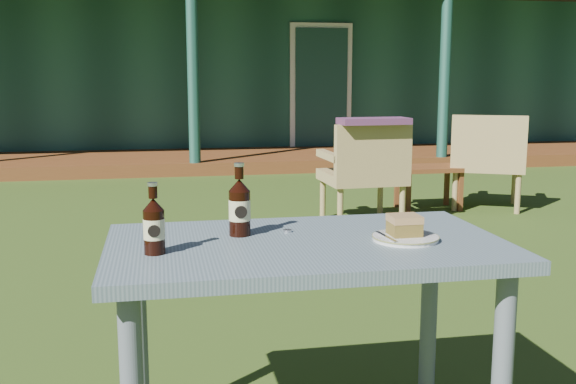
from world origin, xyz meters
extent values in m
plane|color=#334916|center=(0.00, 0.00, 0.00)|extent=(80.00, 80.00, 0.00)
cube|color=#1B483B|center=(0.00, 9.50, 1.30)|extent=(15.00, 6.00, 2.60)
cube|color=brown|center=(0.00, 5.60, 0.08)|extent=(15.00, 1.80, 0.16)
cylinder|color=#1B483B|center=(0.00, 4.80, 1.23)|extent=(0.14, 0.14, 2.45)
cylinder|color=#1B483B|center=(3.25, 4.80, 1.23)|extent=(0.14, 0.14, 2.45)
cube|color=white|center=(2.00, 6.48, 1.00)|extent=(0.95, 0.06, 2.00)
cube|color=#193D38|center=(2.00, 6.45, 1.00)|extent=(0.80, 0.04, 1.85)
cube|color=slate|center=(0.00, -1.60, 0.70)|extent=(1.20, 0.70, 0.04)
cylinder|color=slate|center=(0.52, -1.87, 0.34)|extent=(0.06, 0.06, 0.68)
cylinder|color=slate|center=(-0.52, -1.33, 0.34)|extent=(0.06, 0.06, 0.68)
cylinder|color=slate|center=(0.52, -1.33, 0.34)|extent=(0.06, 0.06, 0.68)
cylinder|color=silver|center=(0.30, -1.65, 0.73)|extent=(0.20, 0.20, 0.01)
cylinder|color=olive|center=(0.30, -1.65, 0.73)|extent=(0.20, 0.20, 0.00)
cube|color=brown|center=(0.30, -1.64, 0.75)|extent=(0.09, 0.08, 0.04)
cube|color=#A27B48|center=(0.30, -1.64, 0.79)|extent=(0.09, 0.09, 0.02)
cube|color=silver|center=(0.23, -1.66, 0.74)|extent=(0.03, 0.14, 0.00)
cylinder|color=black|center=(-0.19, -1.49, 0.79)|extent=(0.07, 0.07, 0.14)
cone|color=black|center=(-0.19, -1.49, 0.88)|extent=(0.07, 0.07, 0.04)
cylinder|color=black|center=(-0.19, -1.49, 0.92)|extent=(0.03, 0.03, 0.04)
cylinder|color=silver|center=(-0.19, -1.49, 0.94)|extent=(0.03, 0.03, 0.01)
cylinder|color=beige|center=(-0.19, -1.49, 0.80)|extent=(0.07, 0.07, 0.06)
cylinder|color=black|center=(-0.19, -1.52, 0.80)|extent=(0.04, 0.00, 0.04)
cylinder|color=black|center=(-0.45, -1.67, 0.78)|extent=(0.06, 0.06, 0.12)
cone|color=black|center=(-0.45, -1.67, 0.86)|extent=(0.06, 0.06, 0.03)
cylinder|color=black|center=(-0.45, -1.67, 0.90)|extent=(0.02, 0.02, 0.03)
cylinder|color=silver|center=(-0.45, -1.67, 0.92)|extent=(0.03, 0.03, 0.01)
cylinder|color=beige|center=(-0.45, -1.67, 0.79)|extent=(0.06, 0.06, 0.06)
cylinder|color=black|center=(-0.45, -1.70, 0.79)|extent=(0.03, 0.00, 0.03)
cylinder|color=silver|center=(-0.04, -1.47, 0.72)|extent=(0.03, 0.03, 0.01)
cube|color=#A38B51|center=(1.21, 1.76, 0.39)|extent=(0.65, 0.61, 0.09)
cube|color=#A38B51|center=(1.22, 1.51, 0.64)|extent=(0.63, 0.11, 0.41)
cube|color=#A38B51|center=(1.49, 1.80, 0.57)|extent=(0.09, 0.55, 0.06)
cube|color=#A38B51|center=(0.93, 1.77, 0.57)|extent=(0.09, 0.55, 0.06)
cylinder|color=#A38B51|center=(1.46, 2.02, 0.17)|extent=(0.05, 0.05, 0.35)
cylinder|color=#A38B51|center=(0.94, 2.00, 0.17)|extent=(0.05, 0.05, 0.35)
cylinder|color=#A38B51|center=(1.49, 1.53, 0.17)|extent=(0.05, 0.05, 0.35)
cylinder|color=#A38B51|center=(0.96, 1.51, 0.17)|extent=(0.05, 0.05, 0.35)
cube|color=#A38B51|center=(2.56, 2.22, 0.40)|extent=(0.85, 0.83, 0.09)
cube|color=#A38B51|center=(2.45, 1.98, 0.66)|extent=(0.62, 0.35, 0.42)
cube|color=#A38B51|center=(2.83, 2.11, 0.59)|extent=(0.31, 0.54, 0.06)
cube|color=#A38B51|center=(2.31, 2.36, 0.59)|extent=(0.31, 0.54, 0.06)
cylinder|color=#A38B51|center=(2.92, 2.32, 0.18)|extent=(0.05, 0.05, 0.36)
cylinder|color=#A38B51|center=(2.43, 2.56, 0.18)|extent=(0.05, 0.05, 0.36)
cylinder|color=#A38B51|center=(2.70, 1.87, 0.18)|extent=(0.05, 0.05, 0.36)
cylinder|color=#A38B51|center=(2.21, 2.11, 0.18)|extent=(0.05, 0.05, 0.36)
cube|color=#552B4A|center=(1.22, 1.51, 0.87)|extent=(0.56, 0.26, 0.05)
cube|color=brown|center=(2.00, 2.23, 0.38)|extent=(0.60, 0.40, 0.04)
cube|color=brown|center=(1.75, 2.08, 0.18)|extent=(0.04, 0.04, 0.36)
cube|color=brown|center=(2.25, 2.08, 0.18)|extent=(0.04, 0.04, 0.36)
cube|color=brown|center=(1.75, 2.38, 0.18)|extent=(0.04, 0.04, 0.36)
cube|color=brown|center=(2.25, 2.38, 0.18)|extent=(0.04, 0.04, 0.36)
camera|label=1|loc=(-0.43, -3.54, 1.21)|focal=42.00mm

